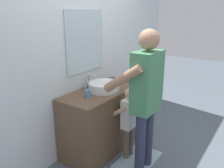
{
  "coord_description": "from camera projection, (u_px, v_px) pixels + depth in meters",
  "views": [
    {
      "loc": [
        -2.25,
        -1.44,
        1.83
      ],
      "look_at": [
        0.0,
        0.15,
        0.95
      ],
      "focal_mm": 37.34,
      "sensor_mm": 36.0,
      "label": 1
    }
  ],
  "objects": [
    {
      "name": "toothbrush_cup",
      "position": [
        88.0,
        93.0,
        2.75
      ],
      "size": [
        0.07,
        0.07,
        0.21
      ],
      "color": "#4C8EB2",
      "rests_on": "vanity_cabinet"
    },
    {
      "name": "faucet",
      "position": [
        90.0,
        81.0,
        3.1
      ],
      "size": [
        0.18,
        0.14,
        0.18
      ],
      "color": "#B7BABF",
      "rests_on": "vanity_cabinet"
    },
    {
      "name": "ground_plane",
      "position": [
        121.0,
        154.0,
        3.09
      ],
      "size": [
        14.0,
        14.0,
        0.0
      ],
      "primitive_type": "plane",
      "color": "slate"
    },
    {
      "name": "back_wall",
      "position": [
        83.0,
        48.0,
        3.02
      ],
      "size": [
        4.4,
        0.1,
        2.7
      ],
      "color": "silver",
      "rests_on": "ground"
    },
    {
      "name": "adult_parent",
      "position": [
        145.0,
        91.0,
        2.52
      ],
      "size": [
        0.51,
        0.54,
        1.65
      ],
      "color": "#2D334C",
      "rests_on": "ground"
    },
    {
      "name": "child_toddler",
      "position": [
        129.0,
        117.0,
        2.87
      ],
      "size": [
        0.29,
        0.29,
        0.94
      ],
      "color": "#6B5B4C",
      "rests_on": "ground"
    },
    {
      "name": "bath_mat",
      "position": [
        138.0,
        160.0,
        2.95
      ],
      "size": [
        0.64,
        0.4,
        0.02
      ],
      "primitive_type": "cube",
      "color": "#99B7CC",
      "rests_on": "ground"
    },
    {
      "name": "sink_basin",
      "position": [
        104.0,
        86.0,
        2.98
      ],
      "size": [
        0.4,
        0.4,
        0.11
      ],
      "color": "white",
      "rests_on": "vanity_cabinet"
    },
    {
      "name": "vanity_cabinet",
      "position": [
        103.0,
        120.0,
        3.13
      ],
      "size": [
        1.2,
        0.54,
        0.84
      ],
      "primitive_type": "cube",
      "color": "brown",
      "rests_on": "ground"
    }
  ]
}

